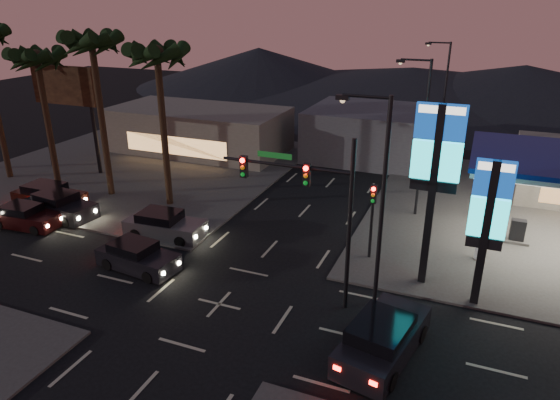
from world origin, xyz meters
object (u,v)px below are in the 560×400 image
at_px(car_lane_b_front, 164,225).
at_px(car_lane_b_mid, 60,206).
at_px(car_lane_a_mid, 25,217).
at_px(car_lane_a_front, 137,257).
at_px(pylon_sign_short, 489,212).
at_px(car_lane_b_rear, 49,197).
at_px(pylon_sign_tall, 436,161).
at_px(traffic_signal_mast, 312,197).
at_px(suv_station, 382,339).

xyz_separation_m(car_lane_b_front, car_lane_b_mid, (-8.00, -0.07, 0.03)).
bearing_deg(car_lane_a_mid, car_lane_a_front, -10.03).
bearing_deg(pylon_sign_short, car_lane_b_rear, 176.63).
bearing_deg(pylon_sign_tall, car_lane_a_mid, -174.25).
distance_m(pylon_sign_tall, pylon_sign_short, 3.20).
relative_size(pylon_sign_short, traffic_signal_mast, 0.88).
xyz_separation_m(car_lane_a_mid, suv_station, (23.03, -3.88, 0.14)).
bearing_deg(pylon_sign_tall, pylon_sign_short, -21.80).
height_order(car_lane_b_rear, suv_station, suv_station).
xyz_separation_m(pylon_sign_short, car_lane_b_front, (-17.45, 0.64, -3.93)).
bearing_deg(traffic_signal_mast, car_lane_b_rear, 168.43).
xyz_separation_m(car_lane_b_front, car_lane_b_rear, (-9.95, 0.97, 0.03)).
bearing_deg(car_lane_b_mid, pylon_sign_short, -1.30).
xyz_separation_m(car_lane_a_mid, car_lane_b_front, (8.85, 2.04, 0.06)).
bearing_deg(pylon_sign_tall, car_lane_b_front, -178.63).
xyz_separation_m(pylon_sign_tall, car_lane_a_mid, (-23.80, -2.40, -5.73)).
xyz_separation_m(car_lane_a_front, car_lane_b_front, (-0.89, 3.76, 0.05)).
bearing_deg(car_lane_b_mid, suv_station, -14.77).
xyz_separation_m(car_lane_a_front, suv_station, (13.30, -2.15, 0.12)).
relative_size(car_lane_a_front, car_lane_b_mid, 0.90).
bearing_deg(traffic_signal_mast, pylon_sign_tall, 36.52).
bearing_deg(traffic_signal_mast, car_lane_b_mid, 170.37).
height_order(pylon_sign_tall, car_lane_b_mid, pylon_sign_tall).
bearing_deg(car_lane_b_rear, pylon_sign_short, -3.37).
relative_size(traffic_signal_mast, car_lane_b_rear, 1.59).
height_order(pylon_sign_tall, car_lane_b_front, pylon_sign_tall).
height_order(car_lane_a_mid, suv_station, suv_station).
xyz_separation_m(traffic_signal_mast, car_lane_a_front, (-9.32, -0.61, -4.55)).
bearing_deg(suv_station, car_lane_b_mid, 165.23).
height_order(car_lane_a_front, suv_station, suv_station).
distance_m(pylon_sign_short, car_lane_b_front, 17.90).
distance_m(car_lane_b_front, suv_station, 15.37).
distance_m(traffic_signal_mast, car_lane_a_mid, 19.63).
xyz_separation_m(pylon_sign_short, suv_station, (-3.27, -5.27, -3.85)).
bearing_deg(pylon_sign_short, car_lane_b_mid, 178.70).
relative_size(car_lane_a_mid, car_lane_b_mid, 0.87).
relative_size(car_lane_b_front, car_lane_b_rear, 0.98).
xyz_separation_m(traffic_signal_mast, car_lane_a_mid, (-19.06, 1.12, -4.56)).
bearing_deg(traffic_signal_mast, pylon_sign_short, 19.13).
height_order(car_lane_b_mid, car_lane_b_rear, car_lane_b_mid).
bearing_deg(car_lane_b_mid, car_lane_b_front, 0.47).
relative_size(pylon_sign_tall, traffic_signal_mast, 1.12).
relative_size(pylon_sign_short, car_lane_b_rear, 1.39).
relative_size(car_lane_a_front, suv_station, 0.85).
xyz_separation_m(car_lane_b_front, suv_station, (14.18, -5.92, 0.07)).
relative_size(car_lane_a_mid, car_lane_b_rear, 0.89).
distance_m(car_lane_a_front, car_lane_b_front, 3.86).
height_order(pylon_sign_tall, suv_station, pylon_sign_tall).
bearing_deg(pylon_sign_tall, car_lane_b_mid, -178.94).
bearing_deg(suv_station, traffic_signal_mast, 145.22).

